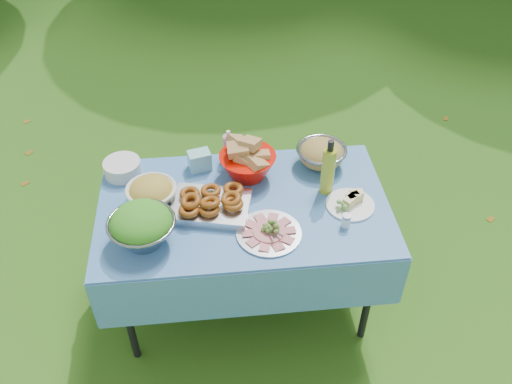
% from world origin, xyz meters
% --- Properties ---
extents(ground, '(80.00, 80.00, 0.00)m').
position_xyz_m(ground, '(0.00, 0.00, 0.00)').
color(ground, '#173A0A').
rests_on(ground, ground).
extents(picnic_table, '(1.46, 0.86, 0.76)m').
position_xyz_m(picnic_table, '(0.00, 0.00, 0.38)').
color(picnic_table, '#82C1FB').
rests_on(picnic_table, ground).
extents(salad_bowl, '(0.38, 0.38, 0.20)m').
position_xyz_m(salad_bowl, '(-0.48, -0.20, 0.86)').
color(salad_bowl, gray).
rests_on(salad_bowl, picnic_table).
extents(pasta_bowl_white, '(0.30, 0.30, 0.14)m').
position_xyz_m(pasta_bowl_white, '(-0.46, 0.07, 0.83)').
color(pasta_bowl_white, silver).
rests_on(pasta_bowl_white, picnic_table).
extents(plate_stack, '(0.20, 0.20, 0.08)m').
position_xyz_m(plate_stack, '(-0.62, 0.31, 0.80)').
color(plate_stack, silver).
rests_on(plate_stack, picnic_table).
extents(wipes_box, '(0.13, 0.11, 0.11)m').
position_xyz_m(wipes_box, '(-0.21, 0.32, 0.81)').
color(wipes_box, '#88D5DB').
rests_on(wipes_box, picnic_table).
extents(sanitizer_bottle, '(0.08, 0.08, 0.18)m').
position_xyz_m(sanitizer_bottle, '(-0.05, 0.39, 0.85)').
color(sanitizer_bottle, pink).
rests_on(sanitizer_bottle, picnic_table).
extents(bread_bowl, '(0.35, 0.35, 0.20)m').
position_xyz_m(bread_bowl, '(0.04, 0.23, 0.86)').
color(bread_bowl, red).
rests_on(bread_bowl, picnic_table).
extents(pasta_bowl_steel, '(0.30, 0.30, 0.14)m').
position_xyz_m(pasta_bowl_steel, '(0.45, 0.29, 0.83)').
color(pasta_bowl_steel, gray).
rests_on(pasta_bowl_steel, picnic_table).
extents(fried_tray, '(0.43, 0.35, 0.09)m').
position_xyz_m(fried_tray, '(-0.17, -0.02, 0.81)').
color(fried_tray, silver).
rests_on(fried_tray, picnic_table).
extents(charcuterie_platter, '(0.38, 0.38, 0.07)m').
position_xyz_m(charcuterie_platter, '(0.10, -0.21, 0.80)').
color(charcuterie_platter, '#AAABB1').
rests_on(charcuterie_platter, picnic_table).
extents(oil_bottle, '(0.07, 0.07, 0.32)m').
position_xyz_m(oil_bottle, '(0.43, 0.06, 0.92)').
color(oil_bottle, '#A6B624').
rests_on(oil_bottle, picnic_table).
extents(cheese_plate, '(0.32, 0.32, 0.07)m').
position_xyz_m(cheese_plate, '(0.53, -0.06, 0.79)').
color(cheese_plate, silver).
rests_on(cheese_plate, picnic_table).
extents(shaker, '(0.05, 0.05, 0.07)m').
position_xyz_m(shaker, '(0.48, -0.20, 0.80)').
color(shaker, white).
rests_on(shaker, picnic_table).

